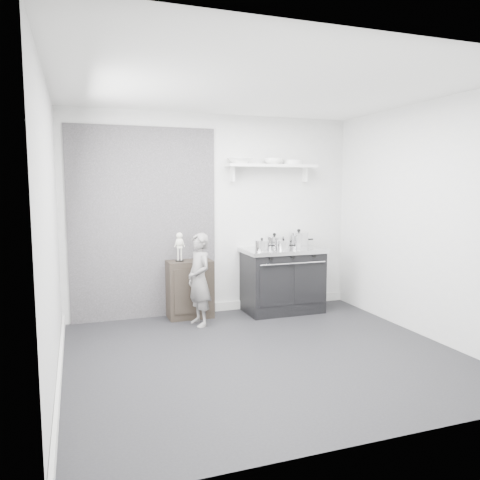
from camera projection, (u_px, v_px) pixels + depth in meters
name	position (u px, v px, depth m)	size (l,w,h in m)	color
ground	(263.00, 354.00, 4.87)	(4.00, 4.00, 0.00)	black
room_shell	(251.00, 196.00, 4.78)	(4.02, 3.62, 2.71)	beige
wall_shelf	(272.00, 167.00, 6.47)	(1.30, 0.26, 0.24)	white
stove	(282.00, 280.00, 6.49)	(1.10, 0.69, 0.89)	black
side_cabinet	(190.00, 289.00, 6.20)	(0.59, 0.34, 0.76)	black
child	(199.00, 280.00, 5.83)	(0.42, 0.28, 1.16)	slate
pot_front_left	(262.00, 245.00, 6.21)	(0.28, 0.20, 0.17)	silver
pot_back_left	(274.00, 242.00, 6.54)	(0.36, 0.27, 0.20)	silver
pot_back_right	(299.00, 239.00, 6.65)	(0.37, 0.28, 0.25)	silver
pot_front_center	(283.00, 245.00, 6.25)	(0.26, 0.17, 0.16)	silver
skeleton_full	(180.00, 245.00, 6.09)	(0.12, 0.08, 0.44)	beige
skeleton_torso	(200.00, 247.00, 6.18)	(0.10, 0.06, 0.36)	beige
bowl_large	(240.00, 161.00, 6.29)	(0.32, 0.32, 0.08)	white
bowl_small	(274.00, 161.00, 6.46)	(0.25, 0.25, 0.08)	white
plate_stack	(293.00, 162.00, 6.56)	(0.27, 0.27, 0.06)	silver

